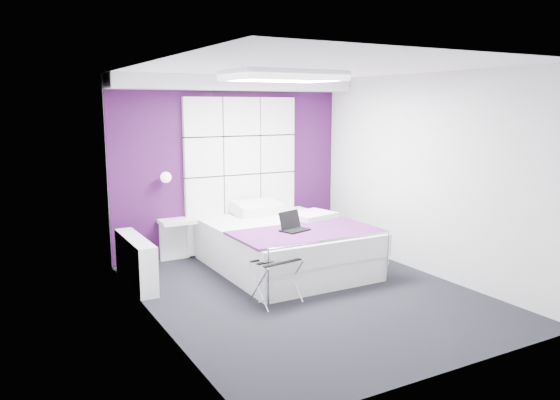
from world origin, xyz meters
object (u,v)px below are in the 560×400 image
Objects in this scene: bed at (284,244)px; laptop at (293,226)px; radiator at (136,261)px; wall_lamp at (165,177)px; nightstand at (177,221)px; luggage_rack at (276,281)px.

laptop is (-0.12, -0.45, 0.36)m from bed.
bed is 6.53× the size of laptop.
radiator is 2.00m from laptop.
radiator is 1.96m from bed.
wall_lamp reaches higher than laptop.
wall_lamp is 1.35m from radiator.
wall_lamp is 1.89m from bed.
nightstand is at bearing 42.91° from radiator.
wall_lamp is at bearing 111.87° from laptop.
nightstand is 2.17m from luggage_rack.
luggage_rack is at bearing -78.23° from nightstand.
bed is 0.59m from laptop.
luggage_rack is at bearing -123.57° from bed.
wall_lamp is at bearing 141.57° from bed.
laptop is at bearing -51.45° from wall_lamp.
radiator is at bearing 171.95° from bed.
wall_lamp is 0.65m from nightstand.
bed is at bearing 47.74° from luggage_rack.
nightstand reaches higher than luggage_rack.
radiator reaches higher than luggage_rack.
bed is 1.33m from luggage_rack.
radiator is at bearing -137.09° from nightstand.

